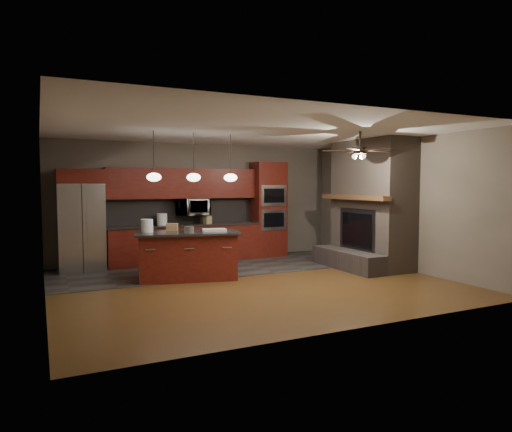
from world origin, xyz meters
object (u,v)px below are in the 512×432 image
microwave (193,207)px  cardboard_box (172,227)px  counter_box (207,220)px  white_bucket (147,226)px  kitchen_island (188,255)px  paint_can (189,230)px  refrigerator (81,220)px  oven_tower (268,210)px  counter_bucket (162,219)px  paint_tray (214,230)px

microwave → cardboard_box: 1.82m
counter_box → white_bucket: bearing=-163.3°
kitchen_island → microwave: bearing=82.8°
paint_can → cardboard_box: bearing=107.1°
refrigerator → paint_can: refrigerator is taller
oven_tower → kitchen_island: (-2.69, -1.86, -0.73)m
kitchen_island → cardboard_box: (-0.20, 0.38, 0.52)m
white_bucket → cardboard_box: (0.52, 0.11, -0.05)m
oven_tower → paint_can: bearing=-143.0°
refrigerator → white_bucket: (1.06, -1.52, -0.03)m
counter_box → counter_bucket: bearing=152.7°
kitchen_island → paint_can: (-0.03, -0.19, 0.51)m
paint_can → cardboard_box: 0.59m
white_bucket → kitchen_island: bearing=-20.8°
refrigerator → counter_bucket: 1.74m
oven_tower → counter_bucket: 2.73m
refrigerator → cardboard_box: (1.57, -1.41, -0.08)m
paint_tray → cardboard_box: (-0.70, 0.48, 0.05)m
oven_tower → paint_tray: oven_tower is taller
oven_tower → counter_bucket: size_ratio=8.90×
paint_can → white_bucket: bearing=146.4°
counter_bucket → oven_tower: bearing=-0.2°
paint_tray → counter_bucket: size_ratio=1.69×
microwave → counter_bucket: microwave is taller
counter_box → paint_can: bearing=-142.7°
microwave → refrigerator: refrigerator is taller
refrigerator → paint_can: (1.75, -1.97, -0.09)m
refrigerator → counter_box: 2.82m
microwave → counter_box: (0.33, -0.10, -0.31)m
oven_tower → kitchen_island: oven_tower is taller
microwave → paint_can: (-0.74, -2.11, -0.32)m
microwave → white_bucket: (-1.43, -1.65, -0.26)m
paint_tray → counter_bucket: 2.05m
kitchen_island → cardboard_box: size_ratio=9.62×
white_bucket → refrigerator: bearing=124.9°
oven_tower → refrigerator: 4.46m
paint_can → oven_tower: bearing=37.0°
counter_bucket → paint_can: bearing=-89.7°
refrigerator → kitchen_island: (1.77, -1.79, -0.61)m
microwave → white_bucket: size_ratio=2.95×
microwave → counter_bucket: 0.80m
oven_tower → white_bucket: 3.76m
refrigerator → white_bucket: size_ratio=8.65×
oven_tower → counter_bucket: bearing=179.8°
refrigerator → kitchen_island: refrigerator is taller
paint_can → paint_tray: paint_can is taller
refrigerator → cardboard_box: size_ratio=9.75×
kitchen_island → refrigerator: bearing=147.9°
oven_tower → counter_box: 1.66m
refrigerator → counter_box: (2.81, 0.03, -0.08)m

